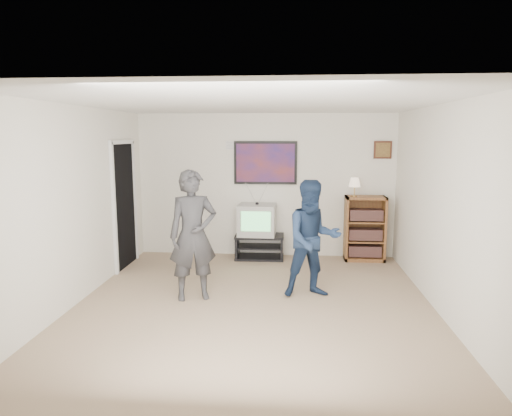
# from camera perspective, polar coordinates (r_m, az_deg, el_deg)

# --- Properties ---
(room_shell) EXTENTS (4.51, 5.00, 2.51)m
(room_shell) POSITION_cam_1_polar(r_m,az_deg,el_deg) (5.91, -0.05, 0.55)
(room_shell) COLOR #987860
(room_shell) RESTS_ON ground
(media_stand) EXTENTS (0.84, 0.48, 0.42)m
(media_stand) POSITION_cam_1_polar(r_m,az_deg,el_deg) (7.96, 0.44, -4.85)
(media_stand) COLOR black
(media_stand) RESTS_ON room_shell
(crt_television) EXTENTS (0.65, 0.56, 0.53)m
(crt_television) POSITION_cam_1_polar(r_m,az_deg,el_deg) (7.86, 0.13, -1.47)
(crt_television) COLOR #A7A7A2
(crt_television) RESTS_ON media_stand
(bookshelf) EXTENTS (0.67, 0.38, 1.10)m
(bookshelf) POSITION_cam_1_polar(r_m,az_deg,el_deg) (8.01, 13.43, -2.49)
(bookshelf) COLOR brown
(bookshelf) RESTS_ON room_shell
(table_lamp) EXTENTS (0.20, 0.20, 0.32)m
(table_lamp) POSITION_cam_1_polar(r_m,az_deg,el_deg) (7.85, 12.22, 2.57)
(table_lamp) COLOR beige
(table_lamp) RESTS_ON bookshelf
(person_tall) EXTENTS (0.72, 0.59, 1.70)m
(person_tall) POSITION_cam_1_polar(r_m,az_deg,el_deg) (5.96, -7.88, -3.39)
(person_tall) COLOR #323234
(person_tall) RESTS_ON room_shell
(person_short) EXTENTS (0.87, 0.74, 1.56)m
(person_short) POSITION_cam_1_polar(r_m,az_deg,el_deg) (6.05, 7.10, -3.85)
(person_short) COLOR #1B2C4C
(person_short) RESTS_ON room_shell
(controller_left) EXTENTS (0.04, 0.13, 0.04)m
(controller_left) POSITION_cam_1_polar(r_m,az_deg,el_deg) (6.04, -7.05, 0.61)
(controller_left) COLOR white
(controller_left) RESTS_ON person_tall
(controller_right) EXTENTS (0.08, 0.13, 0.04)m
(controller_right) POSITION_cam_1_polar(r_m,az_deg,el_deg) (6.21, 7.53, -1.41)
(controller_right) COLOR white
(controller_right) RESTS_ON person_short
(poster) EXTENTS (1.10, 0.03, 0.75)m
(poster) POSITION_cam_1_polar(r_m,az_deg,el_deg) (7.98, 1.18, 5.66)
(poster) COLOR black
(poster) RESTS_ON room_shell
(air_vent) EXTENTS (0.28, 0.02, 0.14)m
(air_vent) POSITION_cam_1_polar(r_m,az_deg,el_deg) (8.02, -2.77, 7.82)
(air_vent) COLOR white
(air_vent) RESTS_ON room_shell
(small_picture) EXTENTS (0.30, 0.03, 0.30)m
(small_picture) POSITION_cam_1_polar(r_m,az_deg,el_deg) (8.10, 15.56, 7.02)
(small_picture) COLOR #492217
(small_picture) RESTS_ON room_shell
(doorway) EXTENTS (0.03, 0.85, 2.00)m
(doorway) POSITION_cam_1_polar(r_m,az_deg,el_deg) (7.66, -16.18, 0.27)
(doorway) COLOR black
(doorway) RESTS_ON room_shell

